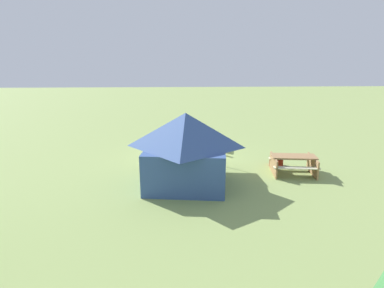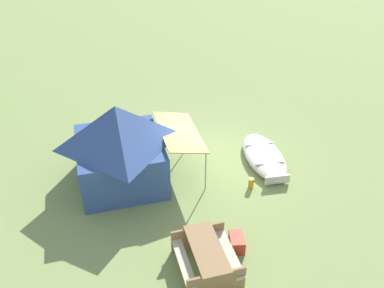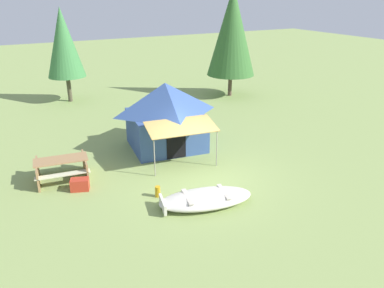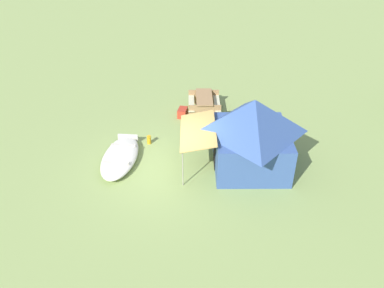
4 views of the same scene
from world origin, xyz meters
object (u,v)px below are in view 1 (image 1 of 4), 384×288
Objects in this scene: beached_rowboat at (200,146)px; canvas_cabin_tent at (186,149)px; cooler_box at (276,161)px; picnic_table at (293,162)px; fuel_can at (224,152)px.

beached_rowboat is 0.73× the size of canvas_cabin_tent.
picnic_table is at bearing 108.62° from cooler_box.
picnic_table reaches higher than fuel_can.
canvas_cabin_tent is at bearing 79.72° from beached_rowboat.
fuel_can is at bearing -37.56° from cooler_box.
beached_rowboat is 4.14m from cooler_box.
picnic_table is at bearing 133.10° from beached_rowboat.
beached_rowboat is at bearing -40.63° from cooler_box.
picnic_table reaches higher than cooler_box.
canvas_cabin_tent reaches higher than picnic_table.
canvas_cabin_tent is 2.21× the size of picnic_table.
fuel_can is (2.40, -2.61, -0.29)m from picnic_table.
beached_rowboat is 8.74× the size of fuel_can.
beached_rowboat reaches higher than fuel_can.
picnic_table is 3.56m from fuel_can.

